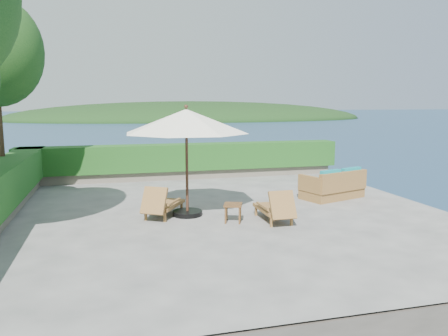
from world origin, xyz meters
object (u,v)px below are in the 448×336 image
object	(u,v)px
patio_umbrella	(186,122)
lounge_right	(275,208)
side_table	(233,207)
lounge_left	(162,203)
wicker_loveseat	(334,186)

from	to	relation	value
patio_umbrella	lounge_right	bearing A→B (deg)	-30.49
patio_umbrella	side_table	size ratio (longest dim) A/B	7.38
lounge_left	side_table	bearing A→B (deg)	1.60
lounge_left	lounge_right	distance (m)	2.91
lounge_left	lounge_right	xyz separation A→B (m)	(2.67, -1.16, -0.00)
patio_umbrella	lounge_left	distance (m)	2.19
patio_umbrella	wicker_loveseat	xyz separation A→B (m)	(4.74, 0.89, -2.08)
wicker_loveseat	patio_umbrella	bearing A→B (deg)	172.20
lounge_right	patio_umbrella	bearing A→B (deg)	149.15
lounge_right	side_table	bearing A→B (deg)	166.42
lounge_left	wicker_loveseat	size ratio (longest dim) A/B	0.74
lounge_left	lounge_right	size ratio (longest dim) A/B	1.07
patio_umbrella	lounge_right	distance (m)	3.13
lounge_left	wicker_loveseat	distance (m)	5.48
lounge_left	lounge_right	world-z (taller)	lounge_left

